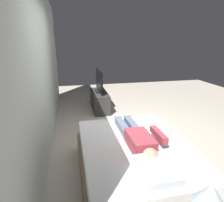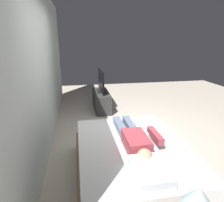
{
  "view_description": "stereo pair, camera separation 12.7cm",
  "coord_description": "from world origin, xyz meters",
  "px_view_note": "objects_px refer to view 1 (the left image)",
  "views": [
    {
      "loc": [
        -3.26,
        1.11,
        1.85
      ],
      "look_at": [
        0.36,
        0.32,
        0.69
      ],
      "focal_mm": 31.3,
      "sensor_mm": 36.0,
      "label": 1
    },
    {
      "loc": [
        -3.28,
        0.99,
        1.85
      ],
      "look_at": [
        0.36,
        0.32,
        0.69
      ],
      "focal_mm": 31.3,
      "sensor_mm": 36.0,
      "label": 2
    }
  ],
  "objects_px": {
    "tv_stand": "(100,101)",
    "remote": "(160,134)",
    "bed": "(135,162)",
    "person": "(138,137)",
    "tv": "(99,82)",
    "pillow": "(157,171)",
    "lamp": "(210,195)"
  },
  "relations": [
    {
      "from": "person",
      "to": "tv_stand",
      "type": "bearing_deg",
      "value": 1.3
    },
    {
      "from": "person",
      "to": "tv_stand",
      "type": "xyz_separation_m",
      "value": [
        2.89,
        0.07,
        -0.37
      ]
    },
    {
      "from": "remote",
      "to": "bed",
      "type": "bearing_deg",
      "value": 112.3
    },
    {
      "from": "tv_stand",
      "to": "tv",
      "type": "bearing_deg",
      "value": 0.0
    },
    {
      "from": "bed",
      "to": "lamp",
      "type": "relative_size",
      "value": 4.59
    },
    {
      "from": "bed",
      "to": "remote",
      "type": "relative_size",
      "value": 12.85
    },
    {
      "from": "bed",
      "to": "lamp",
      "type": "bearing_deg",
      "value": -176.22
    },
    {
      "from": "person",
      "to": "remote",
      "type": "height_order",
      "value": "person"
    },
    {
      "from": "person",
      "to": "remote",
      "type": "relative_size",
      "value": 8.4
    },
    {
      "from": "person",
      "to": "lamp",
      "type": "distance_m",
      "value": 1.31
    },
    {
      "from": "pillow",
      "to": "tv",
      "type": "xyz_separation_m",
      "value": [
        3.56,
        0.03,
        0.18
      ]
    },
    {
      "from": "tv_stand",
      "to": "lamp",
      "type": "distance_m",
      "value": 4.22
    },
    {
      "from": "tv",
      "to": "lamp",
      "type": "distance_m",
      "value": 4.18
    },
    {
      "from": "tv",
      "to": "person",
      "type": "bearing_deg",
      "value": -178.7
    },
    {
      "from": "pillow",
      "to": "tv_stand",
      "type": "bearing_deg",
      "value": 0.5
    },
    {
      "from": "bed",
      "to": "tv_stand",
      "type": "bearing_deg",
      "value": 0.61
    },
    {
      "from": "tv_stand",
      "to": "lamp",
      "type": "bearing_deg",
      "value": -178.43
    },
    {
      "from": "person",
      "to": "bed",
      "type": "bearing_deg",
      "value": 130.18
    },
    {
      "from": "pillow",
      "to": "person",
      "type": "xyz_separation_m",
      "value": [
        0.67,
        -0.03,
        0.02
      ]
    },
    {
      "from": "tv",
      "to": "lamp",
      "type": "height_order",
      "value": "tv"
    },
    {
      "from": "tv_stand",
      "to": "tv",
      "type": "relative_size",
      "value": 1.25
    },
    {
      "from": "bed",
      "to": "pillow",
      "type": "distance_m",
      "value": 0.73
    },
    {
      "from": "person",
      "to": "tv",
      "type": "bearing_deg",
      "value": 1.3
    },
    {
      "from": "remote",
      "to": "tv",
      "type": "bearing_deg",
      "value": 9.75
    },
    {
      "from": "bed",
      "to": "tv",
      "type": "height_order",
      "value": "tv"
    },
    {
      "from": "person",
      "to": "remote",
      "type": "xyz_separation_m",
      "value": [
        0.15,
        -0.4,
        -0.07
      ]
    },
    {
      "from": "lamp",
      "to": "person",
      "type": "bearing_deg",
      "value": 2.19
    },
    {
      "from": "pillow",
      "to": "tv",
      "type": "height_order",
      "value": "tv"
    },
    {
      "from": "tv_stand",
      "to": "remote",
      "type": "bearing_deg",
      "value": -170.25
    },
    {
      "from": "person",
      "to": "tv_stand",
      "type": "relative_size",
      "value": 1.15
    },
    {
      "from": "pillow",
      "to": "remote",
      "type": "bearing_deg",
      "value": -28.05
    },
    {
      "from": "bed",
      "to": "pillow",
      "type": "xyz_separation_m",
      "value": [
        -0.64,
        0.0,
        0.34
      ]
    }
  ]
}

